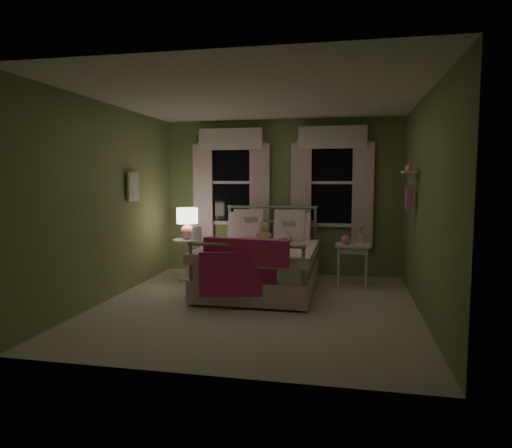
% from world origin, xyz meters
% --- Properties ---
extents(room_shell, '(4.20, 4.20, 4.20)m').
position_xyz_m(room_shell, '(0.00, 0.00, 1.30)').
color(room_shell, beige).
rests_on(room_shell, ground).
extents(bed, '(1.58, 2.04, 1.18)m').
position_xyz_m(bed, '(-0.10, 0.84, 0.38)').
color(bed, white).
rests_on(bed, ground).
extents(pink_throw, '(1.10, 0.34, 0.71)m').
position_xyz_m(pink_throw, '(-0.10, -0.19, 0.61)').
color(pink_throw, '#EF2E7A').
rests_on(pink_throw, bed).
extents(child_left, '(0.29, 0.21, 0.74)m').
position_xyz_m(child_left, '(-0.38, 1.26, 0.94)').
color(child_left, '#F7D1DD').
rests_on(child_left, bed).
extents(child_right, '(0.34, 0.27, 0.68)m').
position_xyz_m(child_right, '(0.18, 1.26, 0.91)').
color(child_right, '#F7D1DD').
rests_on(child_right, bed).
extents(book_left, '(0.21, 0.14, 0.26)m').
position_xyz_m(book_left, '(-0.38, 1.01, 0.96)').
color(book_left, beige).
rests_on(book_left, child_left).
extents(book_right, '(0.20, 0.12, 0.26)m').
position_xyz_m(book_right, '(0.18, 1.01, 0.92)').
color(book_right, beige).
rests_on(book_right, child_right).
extents(teddy_bear, '(0.24, 0.20, 0.32)m').
position_xyz_m(teddy_bear, '(-0.10, 1.10, 0.79)').
color(teddy_bear, tan).
rests_on(teddy_bear, bed).
extents(nightstand_left, '(0.46, 0.46, 0.65)m').
position_xyz_m(nightstand_left, '(-1.38, 1.30, 0.42)').
color(nightstand_left, white).
rests_on(nightstand_left, ground).
extents(table_lamp, '(0.34, 0.34, 0.50)m').
position_xyz_m(table_lamp, '(-1.38, 1.30, 0.95)').
color(table_lamp, '#DE8983').
rests_on(table_lamp, nightstand_left).
extents(book_nightstand, '(0.17, 0.23, 0.02)m').
position_xyz_m(book_nightstand, '(-1.28, 1.22, 0.66)').
color(book_nightstand, beige).
rests_on(book_nightstand, nightstand_left).
extents(nightstand_right, '(0.50, 0.40, 0.64)m').
position_xyz_m(nightstand_right, '(1.20, 1.30, 0.55)').
color(nightstand_right, white).
rests_on(nightstand_right, ground).
extents(pink_toy, '(0.14, 0.19, 0.14)m').
position_xyz_m(pink_toy, '(1.10, 1.30, 0.71)').
color(pink_toy, pink).
rests_on(pink_toy, nightstand_right).
extents(bud_vase, '(0.06, 0.06, 0.28)m').
position_xyz_m(bud_vase, '(1.32, 1.35, 0.79)').
color(bud_vase, white).
rests_on(bud_vase, nightstand_right).
extents(window_left, '(1.34, 0.13, 1.96)m').
position_xyz_m(window_left, '(-0.85, 2.03, 1.62)').
color(window_left, black).
rests_on(window_left, room_shell).
extents(window_right, '(1.34, 0.13, 1.96)m').
position_xyz_m(window_right, '(0.85, 2.03, 1.62)').
color(window_right, black).
rests_on(window_right, room_shell).
extents(wall_shelf, '(0.15, 0.50, 0.60)m').
position_xyz_m(wall_shelf, '(1.90, 0.70, 1.52)').
color(wall_shelf, white).
rests_on(wall_shelf, room_shell).
extents(framed_picture, '(0.03, 0.32, 0.42)m').
position_xyz_m(framed_picture, '(-1.95, 0.60, 1.50)').
color(framed_picture, beige).
rests_on(framed_picture, room_shell).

